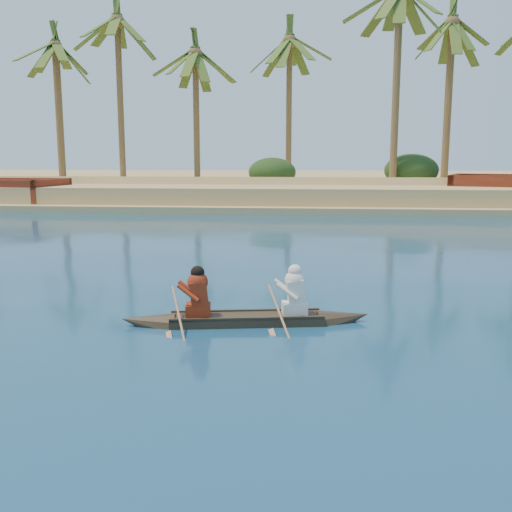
# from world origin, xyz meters

# --- Properties ---
(sandy_embankment) EXTENTS (150.00, 51.00, 1.50)m
(sandy_embankment) POSITION_xyz_m (0.00, 46.89, 0.53)
(sandy_embankment) COLOR tan
(sandy_embankment) RESTS_ON ground
(palm_grove) EXTENTS (110.00, 14.00, 16.00)m
(palm_grove) POSITION_xyz_m (0.00, 35.00, 8.00)
(palm_grove) COLOR #40541D
(palm_grove) RESTS_ON ground
(shrub_cluster) EXTENTS (100.00, 6.00, 2.40)m
(shrub_cluster) POSITION_xyz_m (0.00, 31.50, 1.20)
(shrub_cluster) COLOR black
(shrub_cluster) RESTS_ON ground
(canoe) EXTENTS (4.42, 1.32, 1.21)m
(canoe) POSITION_xyz_m (8.00, 2.30, 0.23)
(canoe) COLOR #372C1E
(canoe) RESTS_ON ground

